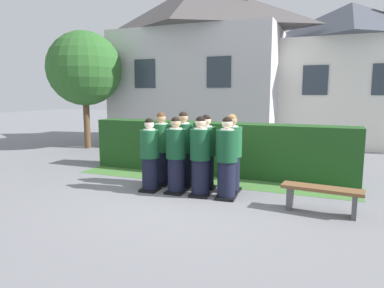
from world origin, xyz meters
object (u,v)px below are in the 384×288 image
(student_rear_row_3, at_px, (231,155))
(student_front_row_2, at_px, (200,158))
(student_rear_row_1, at_px, (183,151))
(student_front_row_0, at_px, (150,157))
(student_rear_row_0, at_px, (162,150))
(wooden_bench, at_px, (322,194))
(student_front_row_1, at_px, (176,157))
(student_rear_row_2, at_px, (206,154))
(student_front_row_3, at_px, (227,160))

(student_rear_row_3, bearing_deg, student_front_row_2, -134.62)
(student_rear_row_1, bearing_deg, student_front_row_0, -132.65)
(student_front_row_0, bearing_deg, student_rear_row_0, 90.16)
(student_front_row_2, distance_m, wooden_bench, 2.45)
(student_front_row_1, height_order, wooden_bench, student_front_row_1)
(student_front_row_2, bearing_deg, student_rear_row_1, 139.14)
(student_rear_row_2, relative_size, wooden_bench, 1.17)
(student_rear_row_0, xyz_separation_m, wooden_bench, (3.57, -0.72, -0.47))
(student_front_row_2, distance_m, student_rear_row_1, 0.82)
(student_front_row_2, bearing_deg, student_rear_row_3, 45.38)
(student_rear_row_1, height_order, wooden_bench, student_rear_row_1)
(student_front_row_1, xyz_separation_m, student_front_row_3, (1.12, 0.02, 0.01))
(student_front_row_0, height_order, student_rear_row_1, student_rear_row_1)
(student_front_row_3, height_order, student_rear_row_0, student_rear_row_0)
(student_rear_row_1, distance_m, student_rear_row_2, 0.56)
(wooden_bench, bearing_deg, student_front_row_0, 177.70)
(student_front_row_0, height_order, student_rear_row_3, student_rear_row_3)
(student_front_row_2, relative_size, student_rear_row_1, 0.97)
(student_front_row_1, height_order, student_rear_row_3, student_rear_row_3)
(student_front_row_1, distance_m, student_front_row_2, 0.56)
(student_rear_row_3, bearing_deg, student_rear_row_2, -177.92)
(student_front_row_1, xyz_separation_m, student_front_row_2, (0.56, 0.00, 0.01))
(wooden_bench, bearing_deg, student_rear_row_1, 166.29)
(student_front_row_1, distance_m, student_rear_row_1, 0.54)
(student_rear_row_0, xyz_separation_m, student_rear_row_1, (0.55, 0.02, 0.01))
(student_front_row_2, relative_size, student_front_row_3, 1.00)
(student_rear_row_3, xyz_separation_m, wooden_bench, (1.88, -0.73, -0.46))
(student_rear_row_1, bearing_deg, student_rear_row_2, -2.89)
(student_front_row_0, bearing_deg, student_rear_row_3, 19.20)
(student_front_row_0, xyz_separation_m, student_rear_row_1, (0.55, 0.59, 0.06))
(student_rear_row_1, xyz_separation_m, wooden_bench, (3.02, -0.74, -0.48))
(student_rear_row_3, distance_m, wooden_bench, 2.07)
(student_front_row_3, xyz_separation_m, student_rear_row_1, (-1.18, 0.52, 0.03))
(student_front_row_1, height_order, student_front_row_3, student_front_row_3)
(student_front_row_0, relative_size, student_rear_row_3, 0.95)
(student_front_row_3, height_order, student_rear_row_3, student_rear_row_3)
(student_front_row_0, xyz_separation_m, student_front_row_2, (1.16, 0.06, 0.03))
(student_rear_row_3, bearing_deg, student_rear_row_1, 179.65)
(student_front_row_2, height_order, student_front_row_3, student_front_row_3)
(student_front_row_0, distance_m, student_rear_row_2, 1.24)
(student_front_row_0, distance_m, student_rear_row_0, 0.58)
(student_rear_row_0, relative_size, student_rear_row_3, 1.00)
(student_front_row_2, relative_size, student_rear_row_3, 0.99)
(student_front_row_3, xyz_separation_m, student_rear_row_2, (-0.63, 0.49, -0.00))
(student_front_row_2, distance_m, student_front_row_3, 0.56)
(student_front_row_0, bearing_deg, student_rear_row_2, 27.17)
(student_front_row_2, distance_m, student_rear_row_2, 0.51)
(student_front_row_2, relative_size, student_rear_row_0, 0.98)
(student_front_row_3, distance_m, student_rear_row_2, 0.80)
(student_front_row_1, xyz_separation_m, student_rear_row_0, (-0.61, 0.52, 0.03))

